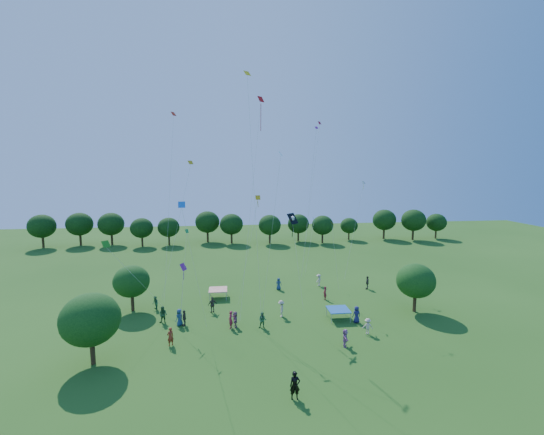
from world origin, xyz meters
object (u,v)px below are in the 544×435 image
at_px(near_tree_west, 90,319).
at_px(man_in_black, 295,385).
at_px(pirate_kite, 293,220).
at_px(near_tree_east, 416,281).
at_px(tent_blue, 338,310).
at_px(red_high_kite, 258,135).
at_px(tent_red_stripe, 218,290).
at_px(near_tree_north, 131,281).

height_order(near_tree_west, man_in_black, near_tree_west).
bearing_deg(pirate_kite, near_tree_east, -0.80).
bearing_deg(tent_blue, red_high_kite, 147.72).
bearing_deg(near_tree_east, tent_red_stripe, 162.39).
bearing_deg(near_tree_north, near_tree_west, -91.61).
xyz_separation_m(man_in_black, red_high_kite, (-1.06, 17.68, 18.37)).
distance_m(near_tree_north, tent_blue, 22.70).
bearing_deg(tent_red_stripe, tent_blue, -31.70).
bearing_deg(near_tree_west, pirate_kite, 22.81).
distance_m(near_tree_west, tent_blue, 23.38).
bearing_deg(red_high_kite, near_tree_east, -13.50).
xyz_separation_m(tent_blue, pirate_kite, (-4.72, 1.17, 9.46)).
distance_m(near_tree_west, man_in_black, 16.93).
height_order(near_tree_west, pirate_kite, pirate_kite).
relative_size(near_tree_north, red_high_kite, 0.23).
bearing_deg(near_tree_west, near_tree_north, 88.39).
relative_size(near_tree_west, near_tree_east, 1.09).
height_order(near_tree_west, near_tree_east, near_tree_west).
distance_m(tent_red_stripe, pirate_kite, 14.09).
bearing_deg(tent_red_stripe, near_tree_west, -124.30).
bearing_deg(near_tree_east, tent_blue, -173.79).
bearing_deg(man_in_black, tent_blue, 61.31).
relative_size(tent_blue, red_high_kite, 0.10).
relative_size(near_tree_west, tent_blue, 2.67).
relative_size(near_tree_north, tent_blue, 2.34).
xyz_separation_m(near_tree_north, red_high_kite, (14.06, 0.19, 15.98)).
bearing_deg(tent_red_stripe, near_tree_east, -17.61).
xyz_separation_m(tent_red_stripe, man_in_black, (5.81, -20.50, -0.04)).
distance_m(near_tree_east, tent_blue, 9.35).
xyz_separation_m(near_tree_north, man_in_black, (15.12, -17.50, -2.39)).
xyz_separation_m(near_tree_east, pirate_kite, (-13.68, 0.19, 6.97)).
distance_m(man_in_black, red_high_kite, 25.52).
xyz_separation_m(near_tree_west, near_tree_north, (0.31, 11.11, -0.39)).
bearing_deg(man_in_black, pirate_kite, 80.94).
bearing_deg(pirate_kite, man_in_black, -99.10).
bearing_deg(man_in_black, near_tree_north, 130.88).
relative_size(near_tree_north, man_in_black, 2.59).
bearing_deg(near_tree_east, pirate_kite, 179.20).
height_order(near_tree_east, pirate_kite, pirate_kite).
relative_size(man_in_black, pirate_kite, 0.20).
xyz_separation_m(tent_red_stripe, red_high_kite, (4.75, -2.82, 18.33)).
bearing_deg(man_in_black, near_tree_west, 157.58).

